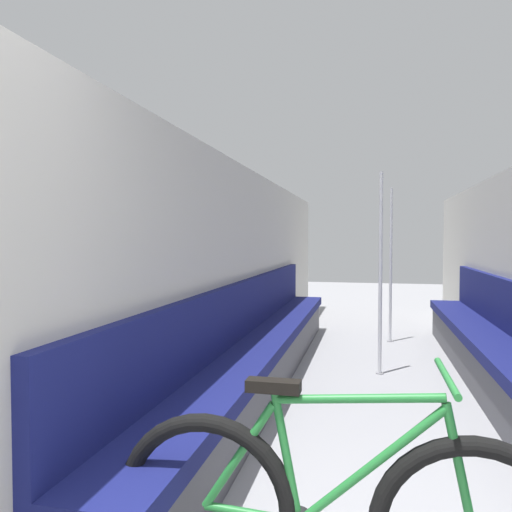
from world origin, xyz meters
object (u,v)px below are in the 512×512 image
Objects in this scene: bench_seat_row_right at (506,365)px; grab_pole_far at (391,267)px; grab_pole_near at (380,276)px; bench_seat_row_left at (262,352)px.

grab_pole_far reaches higher than bench_seat_row_right.
grab_pole_far is (0.17, 1.65, 0.00)m from grab_pole_near.
bench_seat_row_right is at bearing 0.00° from bench_seat_row_left.
grab_pole_far is at bearing 109.62° from bench_seat_row_right.
grab_pole_near is at bearing 33.23° from bench_seat_row_left.
bench_seat_row_right is 2.98× the size of grab_pole_near.
grab_pole_near is at bearing 145.12° from bench_seat_row_right.
bench_seat_row_right is 2.98× the size of grab_pole_far.
bench_seat_row_left is at bearing -146.77° from grab_pole_near.
bench_seat_row_left is 1.00× the size of bench_seat_row_right.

